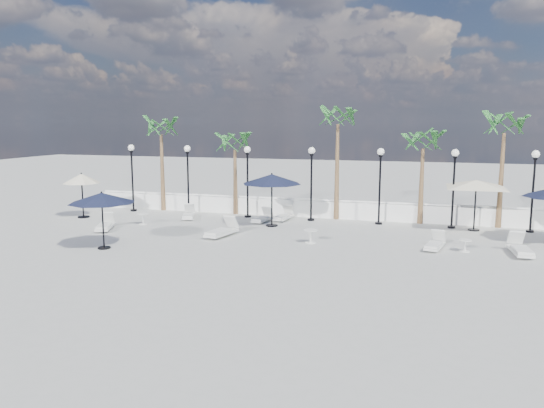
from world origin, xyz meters
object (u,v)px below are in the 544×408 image
(lounger_1, at_px, (222,231))
(parasol_navy_mid, at_px, (272,179))
(lounger_2, at_px, (105,225))
(lounger_3, at_px, (284,216))
(lounger_4, at_px, (262,218))
(parasol_navy_left, at_px, (102,198))
(parasol_cream_sq_a, at_px, (477,180))
(lounger_5, at_px, (435,244))
(lounger_0, at_px, (189,215))
(lounger_6, at_px, (520,249))
(parasol_cream_small, at_px, (82,179))

(lounger_1, xyz_separation_m, parasol_navy_mid, (1.49, 2.92, 2.08))
(lounger_2, relative_size, lounger_3, 1.08)
(lounger_1, distance_m, parasol_navy_mid, 3.88)
(lounger_4, xyz_separation_m, parasol_navy_left, (-4.49, -7.35, 1.87))
(lounger_3, distance_m, parasol_cream_sq_a, 9.64)
(lounger_5, bearing_deg, parasol_cream_sq_a, 80.03)
(lounger_0, relative_size, lounger_2, 0.94)
(lounger_5, bearing_deg, lounger_0, 176.99)
(lounger_5, relative_size, lounger_6, 0.89)
(lounger_3, height_order, lounger_4, lounger_3)
(lounger_4, height_order, parasol_navy_mid, parasol_navy_mid)
(parasol_navy_mid, height_order, parasol_cream_small, parasol_navy_mid)
(parasol_cream_small, bearing_deg, lounger_5, -6.70)
(lounger_2, distance_m, lounger_5, 15.13)
(lounger_6, distance_m, parasol_cream_sq_a, 5.15)
(lounger_0, relative_size, parasol_navy_mid, 0.62)
(lounger_0, xyz_separation_m, parasol_cream_sq_a, (14.39, 1.01, 2.18))
(lounger_2, relative_size, parasol_cream_small, 0.79)
(lounger_5, relative_size, parasol_cream_small, 0.73)
(parasol_cream_sq_a, bearing_deg, parasol_cream_small, -173.40)
(lounger_6, bearing_deg, lounger_3, 152.29)
(lounger_3, xyz_separation_m, lounger_5, (7.58, -4.47, -0.01))
(lounger_3, bearing_deg, parasol_navy_left, -117.62)
(parasol_cream_small, bearing_deg, lounger_2, -39.99)
(parasol_cream_sq_a, relative_size, parasol_cream_small, 2.17)
(lounger_2, distance_m, lounger_4, 7.77)
(lounger_1, distance_m, lounger_5, 9.22)
(parasol_cream_small, bearing_deg, parasol_navy_left, -48.39)
(lounger_0, bearing_deg, lounger_4, -17.28)
(lounger_6, distance_m, parasol_navy_mid, 11.45)
(lounger_0, distance_m, parasol_cream_sq_a, 14.59)
(lounger_2, distance_m, lounger_6, 18.31)
(lounger_0, xyz_separation_m, lounger_1, (3.35, -3.61, 0.03))
(lounger_0, distance_m, parasol_navy_mid, 5.33)
(lounger_2, height_order, parasol_cream_sq_a, parasol_cream_sq_a)
(lounger_0, height_order, lounger_6, lounger_6)
(parasol_cream_sq_a, bearing_deg, lounger_0, -175.98)
(lounger_3, relative_size, parasol_cream_sq_a, 0.34)
(lounger_0, distance_m, lounger_3, 5.10)
(lounger_4, height_order, parasol_cream_sq_a, parasol_cream_sq_a)
(lounger_5, bearing_deg, lounger_1, -166.65)
(lounger_2, distance_m, parasol_navy_mid, 8.32)
(parasol_cream_small, bearing_deg, lounger_0, 13.08)
(parasol_navy_left, bearing_deg, lounger_5, 15.90)
(parasol_navy_left, bearing_deg, lounger_3, 56.43)
(lounger_4, relative_size, parasol_cream_small, 0.71)
(lounger_5, bearing_deg, lounger_2, -166.13)
(lounger_6, xyz_separation_m, parasol_navy_left, (-16.17, -3.68, 1.83))
(lounger_0, bearing_deg, lounger_2, -143.75)
(parasol_navy_left, relative_size, parasol_cream_small, 1.10)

